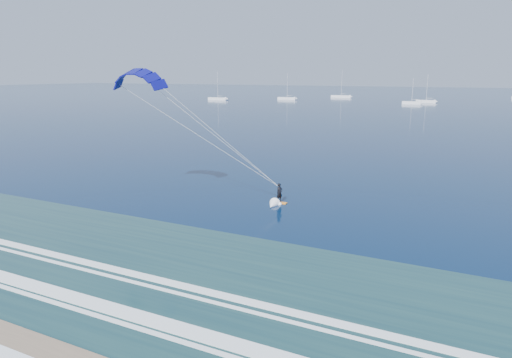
{
  "coord_description": "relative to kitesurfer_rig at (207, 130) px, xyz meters",
  "views": [
    {
      "loc": [
        19.4,
        -11.4,
        12.64
      ],
      "look_at": [
        1.72,
        24.47,
        3.35
      ],
      "focal_mm": 32.0,
      "sensor_mm": 36.0,
      "label": 1
    }
  ],
  "objects": [
    {
      "name": "sailboat_3",
      "position": [
        -3.2,
        164.34,
        -6.65
      ],
      "size": [
        7.53,
        2.4,
        10.62
      ],
      "color": "white",
      "rests_on": "ground"
    },
    {
      "name": "sailboat_1",
      "position": [
        -62.65,
        172.18,
        -6.64
      ],
      "size": [
        9.29,
        2.4,
        12.68
      ],
      "color": "white",
      "rests_on": "ground"
    },
    {
      "name": "sailboat_0",
      "position": [
        -91.7,
        154.97,
        -6.63
      ],
      "size": [
        9.96,
        2.4,
        13.38
      ],
      "color": "white",
      "rests_on": "ground"
    },
    {
      "name": "kitesurfer_rig",
      "position": [
        0.0,
        0.0,
        0.0
      ],
      "size": [
        16.93,
        7.95,
        14.14
      ],
      "color": "orange",
      "rests_on": "ground"
    },
    {
      "name": "sailboat_8",
      "position": [
        1.04,
        177.24,
        -6.63
      ],
      "size": [
        8.29,
        2.4,
        12.24
      ],
      "color": "white",
      "rests_on": "ground"
    },
    {
      "name": "sailboat_2",
      "position": [
        -44.44,
        203.4,
        -6.63
      ],
      "size": [
        10.72,
        2.4,
        14.18
      ],
      "color": "white",
      "rests_on": "ground"
    }
  ]
}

